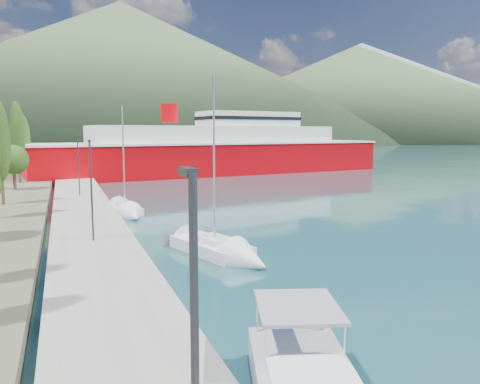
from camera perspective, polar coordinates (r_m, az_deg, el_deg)
name	(u,v)px	position (r m, az deg, el deg)	size (l,w,h in m)	color
ground	(103,159)	(134.31, -16.36, 3.94)	(1400.00, 1400.00, 0.00)	#1B474D
quay	(85,217)	(40.33, -18.35, -2.91)	(5.00, 88.00, 0.80)	gray
hills_far	(176,79)	(653.54, -7.76, 13.45)	(1480.00, 900.00, 180.00)	slate
hills_near	(197,81)	(403.35, -5.27, 13.29)	(1010.00, 520.00, 115.00)	#425735
lamp_posts	(92,187)	(28.73, -17.62, 0.53)	(0.15, 45.45, 6.06)	#2D2D33
sailboat_near	(230,254)	(27.17, -1.19, -7.61)	(4.65, 8.37, 11.53)	silver
sailboat_mid	(129,213)	(41.98, -13.40, -2.48)	(2.91, 7.31, 10.48)	silver
ferry	(218,152)	(82.91, -2.71, 4.91)	(64.10, 22.09, 12.48)	#BC0108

